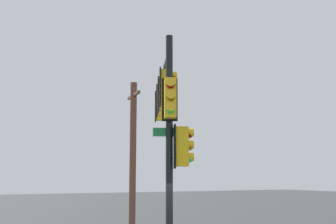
# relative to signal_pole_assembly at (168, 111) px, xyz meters

# --- Properties ---
(signal_pole_assembly) EXTENTS (5.78, 2.77, 6.72)m
(signal_pole_assembly) POSITION_rel_signal_pole_assembly_xyz_m (0.00, 0.00, 0.00)
(signal_pole_assembly) COLOR black
(signal_pole_assembly) RESTS_ON ground_plane
(utility_pole) EXTENTS (1.80, 0.34, 7.04)m
(utility_pole) POSITION_rel_signal_pole_assembly_xyz_m (5.94, -1.32, -1.14)
(utility_pole) COLOR brown
(utility_pole) RESTS_ON ground_plane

